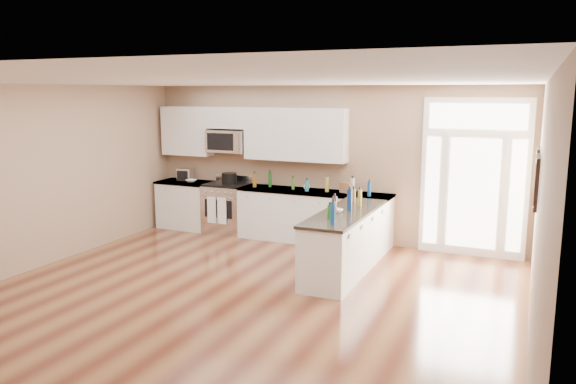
# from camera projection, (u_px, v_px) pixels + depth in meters

# --- Properties ---
(ground) EXTENTS (8.00, 8.00, 0.00)m
(ground) POSITION_uv_depth(u_px,v_px,m) (214.00, 316.00, 6.82)
(ground) COLOR #512416
(room_shell) EXTENTS (8.00, 8.00, 8.00)m
(room_shell) POSITION_uv_depth(u_px,v_px,m) (211.00, 177.00, 6.52)
(room_shell) COLOR #A08165
(room_shell) RESTS_ON ground
(back_cabinet_left) EXTENTS (1.10, 0.66, 0.94)m
(back_cabinet_left) POSITION_uv_depth(u_px,v_px,m) (186.00, 206.00, 11.20)
(back_cabinet_left) COLOR silver
(back_cabinet_left) RESTS_ON ground
(back_cabinet_right) EXTENTS (2.85, 0.66, 0.94)m
(back_cabinet_right) POSITION_uv_depth(u_px,v_px,m) (313.00, 218.00, 10.12)
(back_cabinet_right) COLOR silver
(back_cabinet_right) RESTS_ON ground
(peninsula_cabinet) EXTENTS (0.69, 2.32, 0.94)m
(peninsula_cabinet) POSITION_uv_depth(u_px,v_px,m) (345.00, 244.00, 8.39)
(peninsula_cabinet) COLOR silver
(peninsula_cabinet) RESTS_ON ground
(upper_cabinet_left) EXTENTS (1.04, 0.33, 0.95)m
(upper_cabinet_left) POSITION_uv_depth(u_px,v_px,m) (188.00, 131.00, 11.08)
(upper_cabinet_left) COLOR silver
(upper_cabinet_left) RESTS_ON room_shell
(upper_cabinet_right) EXTENTS (1.94, 0.33, 0.95)m
(upper_cabinet_right) POSITION_uv_depth(u_px,v_px,m) (295.00, 134.00, 10.16)
(upper_cabinet_right) COLOR silver
(upper_cabinet_right) RESTS_ON room_shell
(upper_cabinet_short) EXTENTS (0.82, 0.33, 0.40)m
(upper_cabinet_short) POSITION_uv_depth(u_px,v_px,m) (229.00, 118.00, 10.66)
(upper_cabinet_short) COLOR silver
(upper_cabinet_short) RESTS_ON room_shell
(microwave) EXTENTS (0.78, 0.41, 0.42)m
(microwave) POSITION_uv_depth(u_px,v_px,m) (228.00, 141.00, 10.70)
(microwave) COLOR silver
(microwave) RESTS_ON room_shell
(entry_door) EXTENTS (1.70, 0.10, 2.60)m
(entry_door) POSITION_uv_depth(u_px,v_px,m) (474.00, 178.00, 9.13)
(entry_door) COLOR white
(entry_door) RESTS_ON ground
(wall_art_near) EXTENTS (0.05, 0.58, 0.58)m
(wall_art_near) POSITION_uv_depth(u_px,v_px,m) (537.00, 171.00, 7.12)
(wall_art_near) COLOR black
(wall_art_near) RESTS_ON room_shell
(wall_art_far) EXTENTS (0.05, 0.58, 0.58)m
(wall_art_far) POSITION_uv_depth(u_px,v_px,m) (537.00, 182.00, 6.22)
(wall_art_far) COLOR black
(wall_art_far) RESTS_ON room_shell
(kitchen_range) EXTENTS (0.80, 0.70, 1.08)m
(kitchen_range) POSITION_uv_depth(u_px,v_px,m) (227.00, 208.00, 10.82)
(kitchen_range) COLOR silver
(kitchen_range) RESTS_ON ground
(stockpot) EXTENTS (0.37, 0.37, 0.22)m
(stockpot) POSITION_uv_depth(u_px,v_px,m) (229.00, 178.00, 10.74)
(stockpot) COLOR black
(stockpot) RESTS_ON kitchen_range
(toaster_oven) EXTENTS (0.31, 0.26, 0.24)m
(toaster_oven) POSITION_uv_depth(u_px,v_px,m) (186.00, 174.00, 11.18)
(toaster_oven) COLOR silver
(toaster_oven) RESTS_ON back_cabinet_left
(cardboard_box) EXTENTS (0.26, 0.23, 0.18)m
(cardboard_box) POSITION_uv_depth(u_px,v_px,m) (347.00, 188.00, 9.84)
(cardboard_box) COLOR brown
(cardboard_box) RESTS_ON back_cabinet_right
(bowl_left) EXTENTS (0.23, 0.23, 0.05)m
(bowl_left) POSITION_uv_depth(u_px,v_px,m) (191.00, 181.00, 11.00)
(bowl_left) COLOR white
(bowl_left) RESTS_ON back_cabinet_left
(bowl_peninsula) EXTENTS (0.22, 0.22, 0.05)m
(bowl_peninsula) POSITION_uv_depth(u_px,v_px,m) (337.00, 210.00, 8.24)
(bowl_peninsula) COLOR white
(bowl_peninsula) RESTS_ON peninsula_cabinet
(cup_counter) EXTENTS (0.15, 0.15, 0.09)m
(cup_counter) POSITION_uv_depth(u_px,v_px,m) (307.00, 187.00, 10.15)
(cup_counter) COLOR white
(cup_counter) RESTS_ON back_cabinet_right
(counter_bottles) EXTENTS (2.39, 2.43, 0.32)m
(counter_bottles) POSITION_uv_depth(u_px,v_px,m) (326.00, 192.00, 9.18)
(counter_bottles) COLOR #19591E
(counter_bottles) RESTS_ON back_cabinet_right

